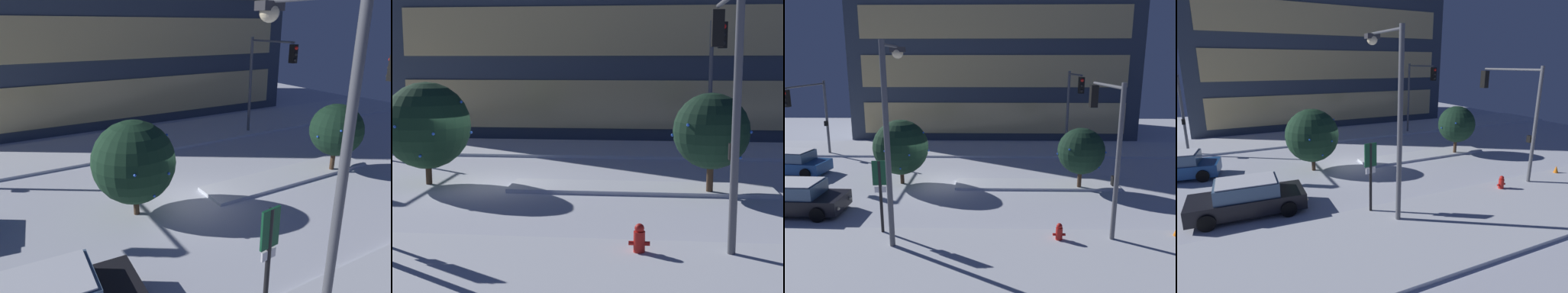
# 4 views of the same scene
# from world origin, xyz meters

# --- Properties ---
(ground) EXTENTS (52.00, 52.00, 0.00)m
(ground) POSITION_xyz_m (0.00, 0.00, 0.00)
(ground) COLOR silver
(curb_strip_far) EXTENTS (52.00, 5.20, 0.14)m
(curb_strip_far) POSITION_xyz_m (0.00, 8.72, 0.07)
(curb_strip_far) COLOR silver
(curb_strip_far) RESTS_ON ground
(median_strip) EXTENTS (9.00, 1.80, 0.14)m
(median_strip) POSITION_xyz_m (5.77, -0.15, 0.07)
(median_strip) COLOR silver
(median_strip) RESTS_ON ground
(traffic_light_corner_far_right) EXTENTS (0.32, 4.00, 6.19)m
(traffic_light_corner_far_right) POSITION_xyz_m (8.84, 5.39, 4.30)
(traffic_light_corner_far_right) COLOR #565960
(traffic_light_corner_far_right) RESTS_ON ground
(traffic_light_corner_near_right) EXTENTS (0.32, 4.11, 6.08)m
(traffic_light_corner_near_right) POSITION_xyz_m (7.84, -5.38, 4.15)
(traffic_light_corner_near_right) COLOR #565960
(traffic_light_corner_near_right) RESTS_ON ground
(fire_hydrant) EXTENTS (0.48, 0.26, 0.80)m
(fire_hydrant) POSITION_xyz_m (5.80, -7.01, 0.38)
(fire_hydrant) COLOR red
(fire_hydrant) RESTS_ON ground
(decorated_tree_median) EXTENTS (2.56, 2.49, 3.39)m
(decorated_tree_median) POSITION_xyz_m (8.05, -0.72, 2.14)
(decorated_tree_median) COLOR #473323
(decorated_tree_median) RESTS_ON ground
(decorated_tree_left_of_median) EXTENTS (3.10, 3.12, 3.68)m
(decorated_tree_left_of_median) POSITION_xyz_m (-1.83, 0.11, 2.13)
(decorated_tree_left_of_median) COLOR #473323
(decorated_tree_left_of_median) RESTS_ON ground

